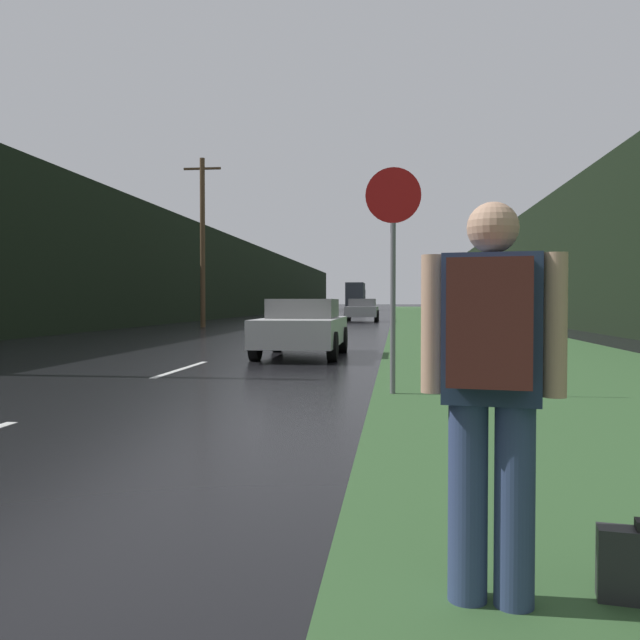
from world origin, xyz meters
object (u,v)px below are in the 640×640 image
stop_sign (393,253)px  car_passing_far (362,310)px  car_passing_near (303,327)px  hitchhiker_with_backpack (491,377)px  delivery_truck (356,296)px

stop_sign → car_passing_far: bearing=93.6°
car_passing_near → car_passing_far: (-0.00, 26.30, 0.06)m
stop_sign → car_passing_far: (-2.07, 32.47, -1.15)m
hitchhiker_with_backpack → car_passing_near: hitchhiker_with_backpack is taller
delivery_truck → hitchhiker_with_backpack: bearing=-86.2°
car_passing_far → delivery_truck: 53.12m
car_passing_near → car_passing_far: car_passing_far is taller
hitchhiker_with_backpack → car_passing_far: (-2.49, 38.72, -0.22)m
hitchhiker_with_backpack → car_passing_far: 38.80m
stop_sign → hitchhiker_with_backpack: stop_sign is taller
hitchhiker_with_backpack → car_passing_near: size_ratio=0.39×
delivery_truck → car_passing_near: bearing=-87.4°
stop_sign → delivery_truck: (-5.66, 85.46, 0.11)m
car_passing_near → stop_sign: bearing=108.5°
hitchhiker_with_backpack → car_passing_far: hitchhiker_with_backpack is taller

